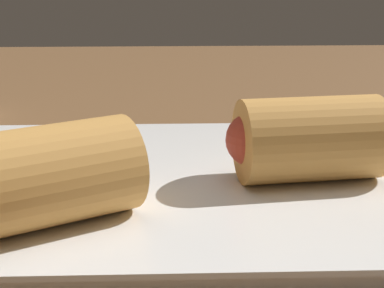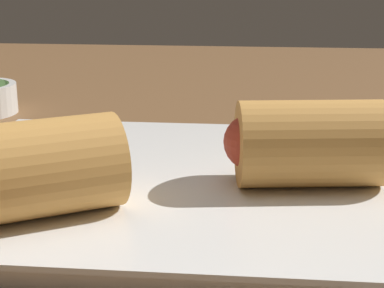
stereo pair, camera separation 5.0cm
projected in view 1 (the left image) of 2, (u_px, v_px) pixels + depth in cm
name	position (u px, v px, depth cm)	size (l,w,h in cm)	color
table_surface	(139.00, 220.00, 39.17)	(180.00, 140.00, 2.00)	brown
serving_plate	(192.00, 187.00, 39.67)	(31.38, 25.26, 1.50)	white
roll_front_left	(301.00, 138.00, 38.36)	(9.58, 6.15, 5.06)	#D19347
roll_front_right	(42.00, 177.00, 31.64)	(9.83, 8.60, 5.06)	#D19347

